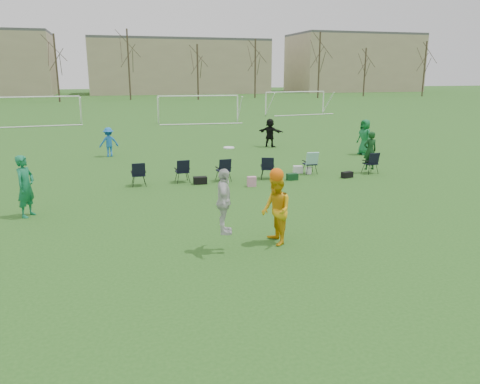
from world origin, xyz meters
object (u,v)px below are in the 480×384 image
object	(u,v)px
goal_mid	(198,101)
goal_right	(295,96)
center_contest	(258,206)
fielder_green_near	(26,186)
fielder_blue	(109,142)
fielder_green_far	(365,137)
goal_left	(36,102)
fielder_black	(270,133)

from	to	relation	value
goal_mid	goal_right	xyz separation A→B (m)	(12.00, 6.00, 0.00)
center_contest	goal_right	distance (m)	41.12
fielder_green_near	goal_mid	distance (m)	29.19
fielder_blue	fielder_green_near	bearing A→B (deg)	65.02
fielder_blue	fielder_green_far	size ratio (longest dim) A/B	0.81
fielder_green_near	fielder_blue	distance (m)	10.99
goal_left	center_contest	bearing A→B (deg)	-79.32
goal_mid	goal_right	bearing A→B (deg)	30.57
fielder_green_far	fielder_black	size ratio (longest dim) A/B	1.13
fielder_green_far	goal_right	bearing A→B (deg)	153.89
fielder_green_far	fielder_black	bearing A→B (deg)	-146.41
fielder_green_far	goal_left	size ratio (longest dim) A/B	0.26
center_contest	goal_right	size ratio (longest dim) A/B	0.36
center_contest	goal_mid	distance (m)	31.97
fielder_green_near	fielder_green_far	world-z (taller)	fielder_green_near
fielder_black	goal_left	size ratio (longest dim) A/B	0.23
fielder_black	goal_mid	world-z (taller)	goal_mid
fielder_green_far	fielder_green_near	bearing A→B (deg)	-77.48
goal_mid	goal_right	world-z (taller)	same
fielder_green_near	fielder_green_far	distance (m)	17.96
center_contest	goal_left	bearing A→B (deg)	105.68
goal_left	fielder_blue	bearing A→B (deg)	-77.37
fielder_green_near	goal_right	distance (m)	40.20
fielder_green_near	goal_left	world-z (taller)	goal_left
fielder_green_far	goal_left	bearing A→B (deg)	-149.93
goal_left	goal_right	world-z (taller)	same
center_contest	goal_mid	bearing A→B (deg)	81.80
fielder_green_near	goal_left	size ratio (longest dim) A/B	0.27
fielder_black	goal_left	world-z (taller)	goal_left
fielder_green_far	goal_mid	xyz separation A→B (m)	(-5.57, 19.65, 0.95)
fielder_green_near	goal_mid	size ratio (longest dim) A/B	0.27
fielder_black	goal_left	xyz separation A→B (m)	(-15.43, 17.60, 1.06)
fielder_green_near	center_contest	size ratio (longest dim) A/B	0.74
fielder_blue	fielder_black	world-z (taller)	fielder_black
fielder_black	fielder_blue	bearing A→B (deg)	47.03
fielder_green_far	goal_mid	size ratio (longest dim) A/B	0.26
goal_mid	center_contest	bearing A→B (deg)	-94.20
fielder_green_far	goal_mid	distance (m)	20.44
fielder_green_near	fielder_black	distance (m)	16.78
goal_mid	goal_right	distance (m)	13.42
fielder_green_far	goal_right	world-z (taller)	goal_right
fielder_green_near	fielder_black	bearing A→B (deg)	-18.93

